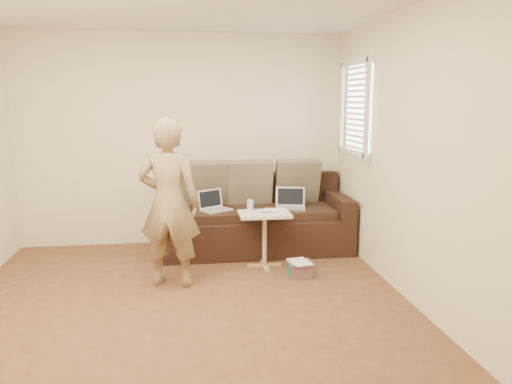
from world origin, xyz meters
TOP-DOWN VIEW (x-y plane):
  - floor at (0.00, 0.00)m, footprint 4.50×4.50m
  - wall_back at (0.00, 2.25)m, footprint 4.00×0.00m
  - wall_front at (0.00, -2.25)m, footprint 4.00×0.00m
  - wall_right at (2.00, 0.00)m, footprint 0.00×4.50m
  - window_blinds at (1.95, 1.50)m, footprint 0.12×0.88m
  - sofa at (0.86, 1.77)m, footprint 2.20×0.95m
  - pillow_left at (0.26, 2.01)m, footprint 0.55×0.29m
  - pillow_mid at (0.81, 1.99)m, footprint 0.55×0.27m
  - pillow_right at (1.41, 2.00)m, footprint 0.55×0.28m
  - laptop_silver at (1.24, 1.62)m, footprint 0.39×0.32m
  - laptop_white at (0.37, 1.67)m, footprint 0.41×0.38m
  - person at (-0.13, 0.74)m, footprint 0.68×0.54m
  - side_table at (0.86, 1.15)m, footprint 0.55×0.38m
  - drinking_glass at (0.72, 1.26)m, footprint 0.07×0.07m
  - scissors at (0.90, 1.12)m, footprint 0.20×0.16m
  - paper_on_table at (0.97, 1.20)m, footprint 0.25×0.33m
  - striped_box at (1.17, 0.79)m, footprint 0.24×0.24m

SIDE VIEW (x-z plane):
  - floor at x=0.00m, z-range 0.00..0.00m
  - striped_box at x=1.17m, z-range 0.00..0.15m
  - side_table at x=0.86m, z-range 0.00..0.60m
  - sofa at x=0.86m, z-range 0.00..0.85m
  - laptop_silver at x=1.24m, z-range 0.40..0.64m
  - laptop_white at x=0.37m, z-range 0.40..0.64m
  - paper_on_table at x=0.97m, z-range 0.60..0.60m
  - scissors at x=0.90m, z-range 0.60..0.62m
  - drinking_glass at x=0.72m, z-range 0.60..0.72m
  - pillow_left at x=0.26m, z-range 0.51..1.07m
  - pillow_mid at x=0.81m, z-range 0.51..1.07m
  - pillow_right at x=1.41m, z-range 0.51..1.07m
  - person at x=-0.13m, z-range 0.00..1.64m
  - wall_back at x=0.00m, z-range -0.70..3.30m
  - wall_front at x=0.00m, z-range -0.70..3.30m
  - wall_right at x=2.00m, z-range -0.95..3.55m
  - window_blinds at x=1.95m, z-range 1.16..2.24m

